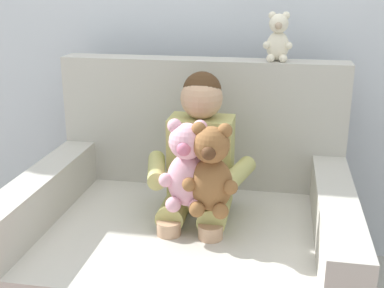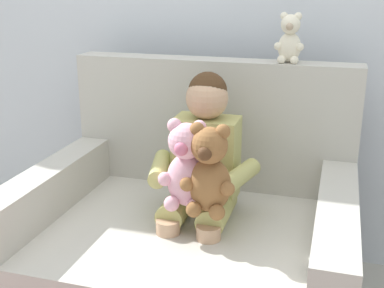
{
  "view_description": "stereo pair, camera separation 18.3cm",
  "coord_description": "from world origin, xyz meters",
  "views": [
    {
      "loc": [
        0.36,
        -1.76,
        1.36
      ],
      "look_at": [
        0.04,
        -0.05,
        0.79
      ],
      "focal_mm": 46.72,
      "sensor_mm": 36.0,
      "label": 1
    },
    {
      "loc": [
        0.54,
        -1.71,
        1.36
      ],
      "look_at": [
        0.04,
        -0.05,
        0.79
      ],
      "focal_mm": 46.72,
      "sensor_mm": 36.0,
      "label": 2
    }
  ],
  "objects": [
    {
      "name": "plush_brown",
      "position": [
        0.12,
        -0.1,
        0.71
      ],
      "size": [
        0.2,
        0.16,
        0.34
      ],
      "rotation": [
        0.0,
        0.0,
        0.13
      ],
      "color": "brown",
      "rests_on": "armchair"
    },
    {
      "name": "plush_pink",
      "position": [
        0.03,
        -0.08,
        0.71
      ],
      "size": [
        0.2,
        0.17,
        0.34
      ],
      "rotation": [
        0.0,
        0.0,
        -0.24
      ],
      "color": "#EAA8BC",
      "rests_on": "armchair"
    },
    {
      "name": "armchair",
      "position": [
        0.0,
        0.05,
        0.31
      ],
      "size": [
        1.29,
        1.02,
        1.03
      ],
      "color": "#BCB7AD",
      "rests_on": "ground"
    },
    {
      "name": "plush_cream_on_backrest",
      "position": [
        0.33,
        0.43,
        1.12
      ],
      "size": [
        0.12,
        0.1,
        0.21
      ],
      "rotation": [
        0.0,
        0.0,
        -0.11
      ],
      "color": "silver",
      "rests_on": "armchair"
    },
    {
      "name": "seated_child",
      "position": [
        0.04,
        0.09,
        0.65
      ],
      "size": [
        0.45,
        0.39,
        0.82
      ],
      "rotation": [
        0.0,
        0.0,
        -0.09
      ],
      "color": "tan",
      "rests_on": "armchair"
    }
  ]
}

